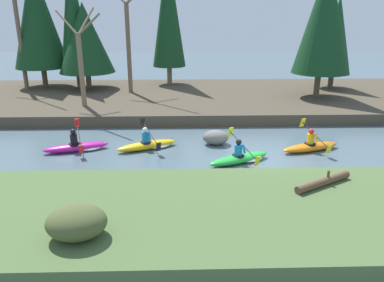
# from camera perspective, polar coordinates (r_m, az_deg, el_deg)

# --- Properties ---
(ground_plane) EXTENTS (90.00, 90.00, 0.00)m
(ground_plane) POSITION_cam_1_polar(r_m,az_deg,el_deg) (15.43, 10.52, -3.01)
(ground_plane) COLOR #4C606B
(riverbank_near) EXTENTS (44.00, 5.18, 0.75)m
(riverbank_near) POSITION_cam_1_polar(r_m,az_deg,el_deg) (10.87, 16.13, -11.13)
(riverbank_near) COLOR #4C6638
(riverbank_near) RESTS_ON ground
(riverbank_far) EXTENTS (44.00, 11.19, 0.62)m
(riverbank_far) POSITION_cam_1_polar(r_m,az_deg,el_deg) (25.13, 5.77, 6.52)
(riverbank_far) COLOR #4C4233
(riverbank_far) RESTS_ON ground
(conifer_tree_far_left) EXTENTS (3.68, 3.68, 8.27)m
(conifer_tree_far_left) POSITION_cam_1_polar(r_m,az_deg,el_deg) (28.88, -22.56, 17.11)
(conifer_tree_far_left) COLOR brown
(conifer_tree_far_left) RESTS_ON riverbank_far
(conifer_tree_left) EXTENTS (2.26, 2.26, 8.70)m
(conifer_tree_left) POSITION_cam_1_polar(r_m,az_deg,el_deg) (27.77, -17.67, 17.75)
(conifer_tree_left) COLOR brown
(conifer_tree_left) RESTS_ON riverbank_far
(conifer_tree_mid_left) EXTENTS (3.79, 3.79, 5.76)m
(conifer_tree_mid_left) POSITION_cam_1_polar(r_m,az_deg,el_deg) (27.17, -16.02, 14.85)
(conifer_tree_mid_left) COLOR brown
(conifer_tree_mid_left) RESTS_ON riverbank_far
(conifer_tree_centre) EXTENTS (2.39, 2.39, 9.33)m
(conifer_tree_centre) POSITION_cam_1_polar(r_m,az_deg,el_deg) (27.95, -3.64, 19.44)
(conifer_tree_centre) COLOR #7A664C
(conifer_tree_centre) RESTS_ON riverbank_far
(conifer_tree_mid_right) EXTENTS (3.36, 3.36, 8.20)m
(conifer_tree_mid_right) POSITION_cam_1_polar(r_m,az_deg,el_deg) (24.67, 19.54, 17.42)
(conifer_tree_mid_right) COLOR brown
(conifer_tree_mid_right) RESTS_ON riverbank_far
(conifer_tree_right) EXTENTS (2.39, 2.39, 6.20)m
(conifer_tree_right) POSITION_cam_1_polar(r_m,az_deg,el_deg) (28.18, 21.11, 14.75)
(conifer_tree_right) COLOR brown
(conifer_tree_right) RESTS_ON riverbank_far
(bare_tree_upstream) EXTENTS (4.30, 4.24, 7.86)m
(bare_tree_upstream) POSITION_cam_1_polar(r_m,az_deg,el_deg) (28.34, -24.70, 14.55)
(bare_tree_upstream) COLOR brown
(bare_tree_upstream) RESTS_ON riverbank_far
(bare_tree_mid_upstream) EXTENTS (2.99, 2.96, 5.37)m
(bare_tree_mid_upstream) POSITION_cam_1_polar(r_m,az_deg,el_deg) (22.08, -16.55, 11.62)
(bare_tree_mid_upstream) COLOR #7A664C
(bare_tree_mid_upstream) RESTS_ON riverbank_far
(bare_tree_mid_downstream) EXTENTS (4.17, 4.12, 7.63)m
(bare_tree_mid_downstream) POSITION_cam_1_polar(r_m,az_deg,el_deg) (25.34, -9.63, 15.37)
(bare_tree_mid_downstream) COLOR brown
(bare_tree_mid_downstream) RESTS_ON riverbank_far
(shrub_clump_nearest) EXTENTS (1.41, 1.17, 0.76)m
(shrub_clump_nearest) POSITION_cam_1_polar(r_m,az_deg,el_deg) (9.18, -17.19, -11.75)
(shrub_clump_nearest) COLOR #4C562D
(shrub_clump_nearest) RESTS_ON riverbank_near
(kayaker_lead) EXTENTS (2.75, 2.02, 1.20)m
(kayaker_lead) POSITION_cam_1_polar(r_m,az_deg,el_deg) (17.01, 17.70, -0.71)
(kayaker_lead) COLOR orange
(kayaker_lead) RESTS_ON ground
(kayaker_middle) EXTENTS (2.69, 1.94, 1.20)m
(kayaker_middle) POSITION_cam_1_polar(r_m,az_deg,el_deg) (15.10, 7.54, -2.52)
(kayaker_middle) COLOR green
(kayaker_middle) RESTS_ON ground
(kayaker_trailing) EXTENTS (2.70, 1.95, 1.20)m
(kayaker_trailing) POSITION_cam_1_polar(r_m,az_deg,el_deg) (16.57, -6.54, -0.51)
(kayaker_trailing) COLOR yellow
(kayaker_trailing) RESTS_ON ground
(kayaker_far_back) EXTENTS (2.76, 2.02, 1.20)m
(kayaker_far_back) POSITION_cam_1_polar(r_m,az_deg,el_deg) (16.95, -16.89, -0.79)
(kayaker_far_back) COLOR #C61999
(kayaker_far_back) RESTS_ON ground
(boulder_midstream) EXTENTS (1.18, 0.92, 0.66)m
(boulder_midstream) POSITION_cam_1_polar(r_m,az_deg,el_deg) (17.00, 3.63, 0.57)
(boulder_midstream) COLOR slate
(boulder_midstream) RESTS_ON ground
(driftwood_log) EXTENTS (2.01, 1.31, 0.44)m
(driftwood_log) POSITION_cam_1_polar(r_m,az_deg,el_deg) (11.97, 19.36, -5.89)
(driftwood_log) COLOR brown
(driftwood_log) RESTS_ON riverbank_near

